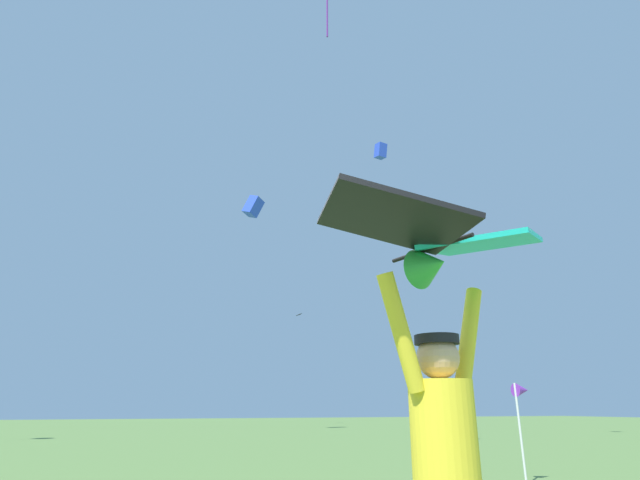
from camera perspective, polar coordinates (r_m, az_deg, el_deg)
name	(u,v)px	position (r m, az deg, el deg)	size (l,w,h in m)	color
kite_flyer_person	(446,471)	(2.83, 14.27, -24.24)	(0.80, 0.42, 1.92)	#424751
held_stunt_kite	(438,242)	(2.91, 13.36, -0.24)	(1.59, 1.02, 0.39)	black
distant_kite_blue_low_right	(381,151)	(31.56, 6.95, 10.10)	(0.69, 0.78, 1.00)	blue
distant_kite_black_high_left	(299,314)	(39.29, -2.44, -8.52)	(0.59, 0.62, 0.28)	black
distant_kite_blue_mid_left	(253,207)	(28.67, -7.65, 3.82)	(1.29, 1.06, 1.37)	blue
marker_flag	(521,396)	(9.92, 22.09, -16.22)	(0.30, 0.24, 1.65)	silver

